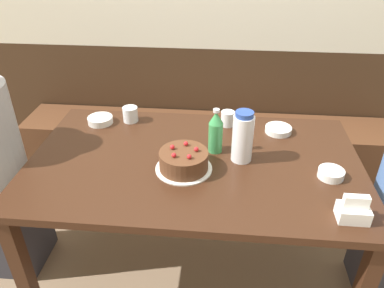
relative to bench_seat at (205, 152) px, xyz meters
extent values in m
plane|color=#846B51|center=(0.00, -0.83, -0.23)|extent=(12.00, 12.00, 0.00)
cube|color=#3D2819|center=(0.00, 0.22, 0.22)|extent=(4.80, 0.04, 0.91)
cube|color=#56331E|center=(0.00, 0.00, 0.00)|extent=(2.48, 0.38, 0.47)
cube|color=#381E11|center=(0.00, -0.83, 0.47)|extent=(1.49, 0.90, 0.03)
cube|color=#381E11|center=(-0.69, -1.23, 0.11)|extent=(0.06, 0.06, 0.69)
cube|color=#381E11|center=(-0.69, -0.43, 0.11)|extent=(0.06, 0.06, 0.69)
cube|color=#381E11|center=(0.69, -0.43, 0.11)|extent=(0.06, 0.06, 0.69)
cylinder|color=white|center=(-0.04, -0.91, 0.49)|extent=(0.25, 0.25, 0.01)
cylinder|color=#56331E|center=(-0.04, -0.91, 0.54)|extent=(0.21, 0.21, 0.08)
sphere|color=red|center=(-0.07, -0.95, 0.59)|extent=(0.02, 0.02, 0.02)
sphere|color=red|center=(-0.01, -0.96, 0.59)|extent=(0.02, 0.02, 0.02)
sphere|color=red|center=(0.01, -0.90, 0.59)|extent=(0.02, 0.02, 0.02)
sphere|color=red|center=(-0.04, -0.85, 0.59)|extent=(0.02, 0.02, 0.02)
sphere|color=red|center=(-0.09, -0.89, 0.59)|extent=(0.02, 0.02, 0.02)
cylinder|color=white|center=(0.21, -0.81, 0.60)|extent=(0.09, 0.09, 0.22)
cylinder|color=#28479E|center=(0.21, -0.81, 0.72)|extent=(0.08, 0.08, 0.02)
cylinder|color=#388E4C|center=(0.09, -0.75, 0.56)|extent=(0.07, 0.07, 0.14)
cone|color=#388E4C|center=(0.09, -0.75, 0.66)|extent=(0.07, 0.07, 0.06)
cylinder|color=silver|center=(0.09, -0.75, 0.70)|extent=(0.03, 0.03, 0.01)
cube|color=white|center=(0.60, -1.16, 0.52)|extent=(0.11, 0.08, 0.05)
cube|color=white|center=(0.60, -1.16, 0.57)|extent=(0.09, 0.03, 0.05)
cylinder|color=white|center=(0.58, -0.91, 0.51)|extent=(0.11, 0.11, 0.04)
cylinder|color=white|center=(-0.53, -0.53, 0.51)|extent=(0.13, 0.13, 0.03)
cylinder|color=white|center=(0.40, -0.54, 0.51)|extent=(0.13, 0.13, 0.03)
cylinder|color=silver|center=(0.14, -0.49, 0.53)|extent=(0.07, 0.07, 0.08)
cylinder|color=silver|center=(-0.37, -0.49, 0.53)|extent=(0.08, 0.08, 0.08)
cube|color=#33333D|center=(-1.00, -0.84, -0.01)|extent=(0.34, 0.30, 0.45)
camera|label=1|loc=(0.12, -2.23, 1.43)|focal=35.00mm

